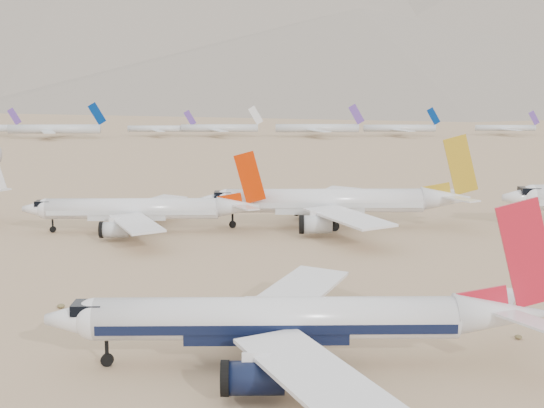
% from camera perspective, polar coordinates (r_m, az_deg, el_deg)
% --- Properties ---
extents(ground, '(7000.00, 7000.00, 0.00)m').
position_cam_1_polar(ground, '(85.04, 2.40, -10.57)').
color(ground, '#947456').
rests_on(ground, ground).
extents(main_airliner, '(49.34, 48.19, 17.41)m').
position_cam_1_polar(main_airliner, '(77.87, 1.99, -8.73)').
color(main_airliner, white).
rests_on(main_airliner, ground).
extents(row2_gold_tail, '(52.42, 51.27, 18.67)m').
position_cam_1_polar(row2_gold_tail, '(150.82, 4.86, 0.17)').
color(row2_gold_tail, white).
rests_on(row2_gold_tail, ground).
extents(row2_orange_tail, '(44.25, 43.29, 15.79)m').
position_cam_1_polar(row2_orange_tail, '(147.89, -9.72, -0.42)').
color(row2_orange_tail, white).
rests_on(row2_orange_tail, ground).
extents(distant_storage_row, '(531.74, 57.42, 16.21)m').
position_cam_1_polar(distant_storage_row, '(404.51, -2.88, 5.71)').
color(distant_storage_row, silver).
rests_on(distant_storage_row, ground).
extents(mountain_range, '(7354.00, 3024.00, 470.00)m').
position_cam_1_polar(mountain_range, '(1737.08, 1.56, 14.49)').
color(mountain_range, slate).
rests_on(mountain_range, ground).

